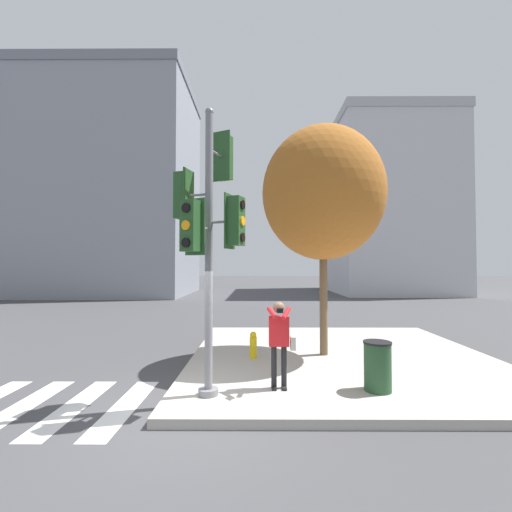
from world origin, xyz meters
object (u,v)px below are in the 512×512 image
Objects in this scene: traffic_signal_pole at (209,218)px; street_tree at (323,194)px; person_photographer at (280,336)px; fire_hydrant at (253,345)px; trash_bin at (378,366)px.

street_tree is at bearing 47.00° from traffic_signal_pole.
person_photographer is 2.37m from fire_hydrant.
street_tree is (2.74, 2.94, 1.10)m from traffic_signal_pole.
traffic_signal_pole is 4.35m from trash_bin.
traffic_signal_pole is at bearing -164.98° from person_photographer.
street_tree is at bearing 61.96° from person_photographer.
fire_hydrant is 3.39m from trash_bin.
traffic_signal_pole reaches higher than person_photographer.
trash_bin is (0.53, -2.70, -3.95)m from street_tree.
trash_bin is at bearing -78.99° from street_tree.
street_tree is 9.11× the size of fire_hydrant.
traffic_signal_pole is 4.03m from fire_hydrant.
trash_bin is at bearing -43.54° from fire_hydrant.
street_tree reaches higher than trash_bin.
person_photographer reaches higher than trash_bin.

